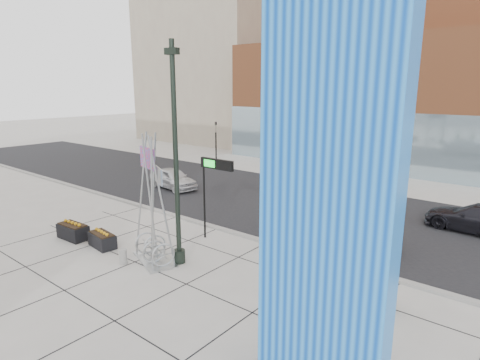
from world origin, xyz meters
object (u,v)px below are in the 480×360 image
Objects in this scene: overhead_street_sign at (214,171)px; car_white_west at (173,179)px; public_art_sculpture at (154,228)px; lamp_post at (176,178)px; concrete_bollard at (123,257)px; blue_pylon at (331,190)px; car_silver_mid at (342,224)px.

car_white_west is (-8.89, 5.40, -2.61)m from overhead_street_sign.
public_art_sculpture is at bearing -127.00° from car_white_west.
lamp_post reaches higher than concrete_bollard.
blue_pylon is at bearing 6.93° from public_art_sculpture.
overhead_street_sign reaches higher than car_white_west.
blue_pylon is at bearing -113.74° from car_white_west.
blue_pylon is 2.04× the size of car_silver_mid.
public_art_sculpture is 1.65m from concrete_bollard.
lamp_post is 2.09× the size of car_white_west.
car_white_west is (-9.37, 8.08, -2.83)m from lamp_post.
overhead_street_sign reaches higher than car_silver_mid.
car_silver_mid is (13.43, -1.74, 0.11)m from car_white_west.
car_white_west is at bearing 128.75° from concrete_bollard.
blue_pylon is 20.68m from car_white_west.
concrete_bollard is 9.74m from car_silver_mid.
blue_pylon reaches higher than lamp_post.
overhead_street_sign is at bearing 100.02° from lamp_post.
concrete_bollard is 5.29m from overhead_street_sign.
concrete_bollard is at bearing -137.60° from lamp_post.
public_art_sculpture is 3.74m from overhead_street_sign.
overhead_street_sign is at bearing -112.83° from car_white_west.
car_white_west is at bearing 139.21° from lamp_post.
concrete_bollard is 12.31m from car_white_west.
car_white_west is 13.55m from car_silver_mid.
lamp_post is 2.24× the size of overhead_street_sign.
car_white_west is (-7.70, 9.60, 0.39)m from concrete_bollard.
blue_pylon reaches higher than car_white_west.
lamp_post is at bearing 42.40° from concrete_bollard.
public_art_sculpture reaches higher than car_silver_mid.
public_art_sculpture is at bearing -97.92° from overhead_street_sign.
car_silver_mid is (5.73, 7.86, 0.50)m from concrete_bollard.
car_white_west is 0.84× the size of car_silver_mid.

